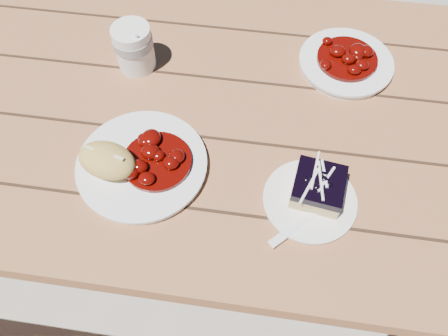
# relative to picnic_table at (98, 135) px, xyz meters

# --- Properties ---
(ground) EXTENTS (60.00, 60.00, 0.00)m
(ground) POSITION_rel_picnic_table_xyz_m (0.00, 0.00, -0.59)
(ground) COLOR #9C978D
(ground) RESTS_ON ground
(picnic_table) EXTENTS (2.00, 1.55, 0.75)m
(picnic_table) POSITION_rel_picnic_table_xyz_m (0.00, 0.00, 0.00)
(picnic_table) COLOR brown
(picnic_table) RESTS_ON ground
(main_plate) EXTENTS (0.24, 0.24, 0.02)m
(main_plate) POSITION_rel_picnic_table_xyz_m (0.18, -0.17, 0.17)
(main_plate) COLOR white
(main_plate) RESTS_ON picnic_table
(goulash_stew) EXTENTS (0.13, 0.13, 0.04)m
(goulash_stew) POSITION_rel_picnic_table_xyz_m (0.21, -0.16, 0.20)
(goulash_stew) COLOR #550603
(goulash_stew) RESTS_ON main_plate
(bread_roll) EXTENTS (0.12, 0.10, 0.06)m
(bread_roll) POSITION_rel_picnic_table_xyz_m (0.12, -0.19, 0.21)
(bread_roll) COLOR #D8B053
(bread_roll) RESTS_ON main_plate
(dessert_plate) EXTENTS (0.17, 0.17, 0.01)m
(dessert_plate) POSITION_rel_picnic_table_xyz_m (0.50, -0.20, 0.17)
(dessert_plate) COLOR white
(dessert_plate) RESTS_ON picnic_table
(blueberry_cake) EXTENTS (0.10, 0.10, 0.05)m
(blueberry_cake) POSITION_rel_picnic_table_xyz_m (0.51, -0.18, 0.20)
(blueberry_cake) COLOR #D7B775
(blueberry_cake) RESTS_ON dessert_plate
(fork_dessert) EXTENTS (0.13, 0.13, 0.00)m
(fork_dessert) POSITION_rel_picnic_table_xyz_m (0.48, -0.25, 0.17)
(fork_dessert) COLOR white
(fork_dessert) RESTS_ON dessert_plate
(coffee_cup) EXTENTS (0.08, 0.08, 0.10)m
(coffee_cup) POSITION_rel_picnic_table_xyz_m (0.11, 0.09, 0.21)
(coffee_cup) COLOR white
(coffee_cup) RESTS_ON picnic_table
(second_plate) EXTENTS (0.20, 0.20, 0.02)m
(second_plate) POSITION_rel_picnic_table_xyz_m (0.57, 0.16, 0.17)
(second_plate) COLOR white
(second_plate) RESTS_ON picnic_table
(second_stew) EXTENTS (0.13, 0.13, 0.04)m
(second_stew) POSITION_rel_picnic_table_xyz_m (0.57, 0.16, 0.20)
(second_stew) COLOR #550603
(second_stew) RESTS_ON second_plate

